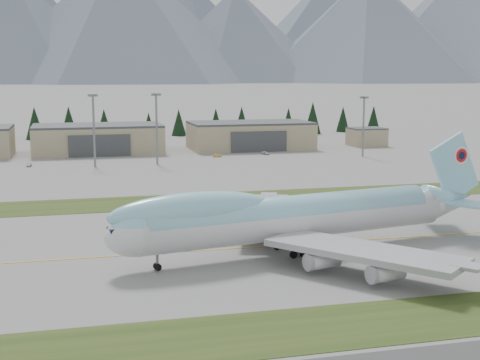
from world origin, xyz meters
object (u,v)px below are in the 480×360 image
object	(u,v)px
boeing_747_freighter	(294,216)
service_vehicle_a	(29,167)
hangar_center	(98,139)
service_vehicle_b	(217,157)
service_vehicle_c	(266,155)
hangar_right	(250,135)

from	to	relation	value
boeing_747_freighter	service_vehicle_a	bearing A→B (deg)	101.63
boeing_747_freighter	service_vehicle_a	distance (m)	131.09
boeing_747_freighter	hangar_center	size ratio (longest dim) A/B	1.53
service_vehicle_b	service_vehicle_c	xyz separation A→B (m)	(19.01, 2.58, 0.00)
service_vehicle_b	hangar_center	bearing A→B (deg)	58.63
hangar_center	service_vehicle_c	distance (m)	64.16
boeing_747_freighter	service_vehicle_b	distance (m)	132.17
boeing_747_freighter	service_vehicle_c	bearing A→B (deg)	65.08
boeing_747_freighter	service_vehicle_b	size ratio (longest dim) A/B	22.16
service_vehicle_b	service_vehicle_c	world-z (taller)	service_vehicle_c
hangar_right	service_vehicle_a	world-z (taller)	hangar_right
boeing_747_freighter	service_vehicle_b	xyz separation A→B (m)	(15.36, 131.12, -6.34)
hangar_right	service_vehicle_b	xyz separation A→B (m)	(-18.77, -23.99, -5.39)
service_vehicle_a	service_vehicle_b	xyz separation A→B (m)	(64.68, 9.83, 0.00)
service_vehicle_a	service_vehicle_c	world-z (taller)	service_vehicle_a
service_vehicle_c	hangar_center	bearing A→B (deg)	141.58
service_vehicle_a	service_vehicle_c	xyz separation A→B (m)	(83.69, 12.41, 0.00)
service_vehicle_c	service_vehicle_b	bearing A→B (deg)	168.87
boeing_747_freighter	service_vehicle_b	bearing A→B (deg)	72.82
boeing_747_freighter	hangar_center	xyz separation A→B (m)	(-25.88, 155.11, -0.95)
hangar_center	service_vehicle_b	size ratio (longest dim) A/B	14.51
hangar_center	boeing_747_freighter	bearing A→B (deg)	-80.53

